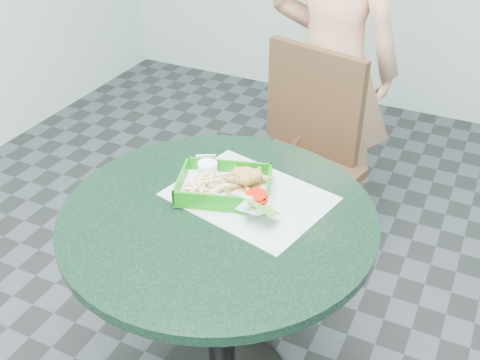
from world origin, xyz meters
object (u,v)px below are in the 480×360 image
at_px(diner_person, 332,53).
at_px(sauce_ramekin, 215,170).
at_px(dining_chair, 302,149).
at_px(cafe_table, 219,263).
at_px(food_basket, 224,194).
at_px(crab_sandwich, 245,189).

xyz_separation_m(diner_person, sauce_ramekin, (-0.06, -0.95, -0.06)).
bearing_deg(dining_chair, cafe_table, -72.81).
xyz_separation_m(cafe_table, food_basket, (-0.03, 0.09, 0.19)).
distance_m(crab_sandwich, sauce_ramekin, 0.14).
distance_m(cafe_table, food_basket, 0.21).
bearing_deg(crab_sandwich, cafe_table, -110.41).
bearing_deg(cafe_table, crab_sandwich, 69.59).
height_order(crab_sandwich, sauce_ramekin, crab_sandwich).
bearing_deg(diner_person, cafe_table, 94.56).
distance_m(cafe_table, dining_chair, 0.82).
xyz_separation_m(cafe_table, crab_sandwich, (0.04, 0.10, 0.22)).
height_order(dining_chair, diner_person, diner_person).
bearing_deg(sauce_ramekin, dining_chair, 86.10).
distance_m(food_basket, sauce_ramekin, 0.09).
bearing_deg(cafe_table, food_basket, 106.83).
relative_size(dining_chair, diner_person, 0.54).
xyz_separation_m(dining_chair, sauce_ramekin, (-0.05, -0.67, 0.27)).
relative_size(cafe_table, crab_sandwich, 6.92).
bearing_deg(food_basket, crab_sandwich, 5.16).
relative_size(diner_person, sauce_ramekin, 28.84).
bearing_deg(dining_chair, diner_person, 102.17).
height_order(cafe_table, dining_chair, dining_chair).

